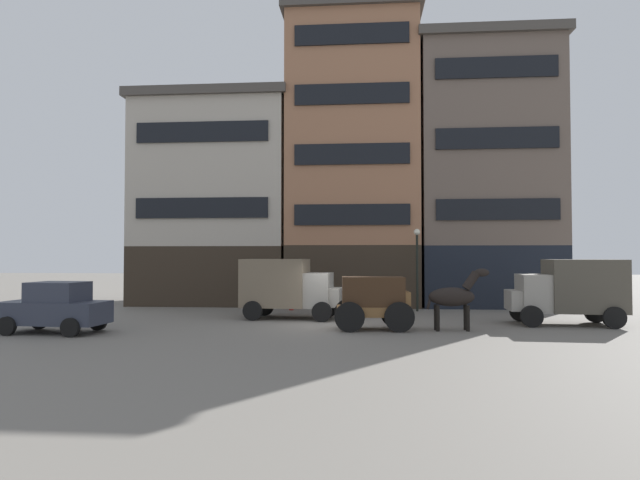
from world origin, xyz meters
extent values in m
plane|color=slate|center=(0.00, 0.00, 0.00)|extent=(120.00, 120.00, 0.00)
cube|color=#33281E|center=(-7.49, 10.04, 1.64)|extent=(8.64, 6.53, 3.29)
cube|color=#B7AD9E|center=(-7.49, 10.04, 7.41)|extent=(8.64, 6.53, 8.24)
cube|color=#47423D|center=(-7.49, 10.04, 11.78)|extent=(9.14, 7.03, 0.50)
cube|color=black|center=(-7.49, 6.72, 5.35)|extent=(7.26, 0.12, 1.10)
cube|color=black|center=(-7.49, 6.72, 9.47)|extent=(7.26, 0.12, 1.10)
cube|color=#33281E|center=(0.60, 10.04, 1.67)|extent=(7.24, 6.53, 3.33)
cube|color=#9E6B4C|center=(0.60, 10.04, 9.74)|extent=(7.24, 6.53, 12.82)
cube|color=#47423D|center=(0.60, 10.04, 16.40)|extent=(7.74, 7.03, 0.50)
cube|color=black|center=(0.60, 6.72, 4.94)|extent=(6.09, 0.12, 1.10)
cube|color=black|center=(0.60, 6.72, 8.14)|extent=(6.09, 0.12, 1.10)
cube|color=black|center=(0.60, 6.72, 11.34)|extent=(6.09, 0.12, 1.10)
cube|color=black|center=(0.60, 6.72, 14.55)|extent=(6.09, 0.12, 1.10)
cube|color=black|center=(8.09, 10.04, 1.65)|extent=(7.43, 6.53, 3.31)
cube|color=#66564C|center=(8.09, 10.04, 8.85)|extent=(7.43, 6.53, 11.08)
cube|color=#47423D|center=(8.09, 10.04, 14.64)|extent=(7.93, 7.03, 0.50)
cube|color=black|center=(8.09, 6.72, 5.16)|extent=(6.24, 0.12, 1.10)
cube|color=black|center=(8.09, 6.72, 8.85)|extent=(6.24, 0.12, 1.10)
cube|color=black|center=(8.09, 6.72, 12.54)|extent=(6.24, 0.12, 1.10)
cube|color=brown|center=(1.56, -1.13, 0.70)|extent=(2.77, 1.46, 0.36)
cube|color=#3D2819|center=(1.56, -1.13, 1.43)|extent=(2.36, 1.24, 1.10)
cube|color=brown|center=(2.70, -1.06, 1.18)|extent=(0.46, 1.06, 0.50)
cylinder|color=black|center=(2.41, -0.37, 0.55)|extent=(1.10, 0.15, 1.10)
cylinder|color=black|center=(2.50, -1.78, 0.55)|extent=(1.10, 0.15, 1.10)
cylinder|color=black|center=(0.61, -0.48, 0.55)|extent=(1.10, 0.15, 1.10)
cylinder|color=black|center=(0.70, -1.90, 0.55)|extent=(1.10, 0.15, 1.10)
ellipsoid|color=black|center=(4.46, -1.13, 1.25)|extent=(1.73, 0.70, 0.70)
cylinder|color=black|center=(5.18, -1.09, 1.85)|extent=(0.68, 0.36, 0.76)
ellipsoid|color=black|center=(5.58, -1.06, 2.15)|extent=(0.57, 0.27, 0.30)
cylinder|color=black|center=(3.65, -1.18, 1.10)|extent=(0.27, 0.12, 0.65)
cylinder|color=black|center=(4.99, -0.92, 0.47)|extent=(0.14, 0.14, 0.95)
cylinder|color=black|center=(5.02, -1.28, 0.47)|extent=(0.14, 0.14, 0.95)
cylinder|color=black|center=(3.90, -0.99, 0.47)|extent=(0.14, 0.14, 0.95)
cylinder|color=black|center=(3.92, -1.34, 0.47)|extent=(0.14, 0.14, 0.95)
cube|color=gray|center=(-0.90, 2.02, 1.27)|extent=(1.54, 1.81, 1.50)
cube|color=gray|center=(-0.21, 1.96, 0.97)|extent=(1.02, 1.52, 0.80)
cube|color=#756651|center=(-2.70, 2.17, 1.57)|extent=(2.95, 2.13, 2.10)
cube|color=silver|center=(-0.46, 1.98, 1.52)|extent=(0.31, 1.37, 0.64)
cylinder|color=black|center=(-0.38, 2.93, 0.42)|extent=(0.86, 0.29, 0.84)
cylinder|color=black|center=(-0.54, 1.04, 0.42)|extent=(0.86, 0.29, 0.84)
cylinder|color=black|center=(-3.36, 3.18, 0.42)|extent=(0.86, 0.29, 0.84)
cylinder|color=black|center=(-3.53, 1.29, 0.42)|extent=(0.86, 0.29, 0.84)
cube|color=gray|center=(8.19, 0.95, 1.27)|extent=(1.49, 1.77, 1.50)
cube|color=gray|center=(7.49, 0.99, 0.97)|extent=(0.97, 1.49, 0.80)
cube|color=#4C473D|center=(9.99, 0.86, 1.57)|extent=(2.90, 2.04, 2.10)
cube|color=silver|center=(7.74, 0.97, 1.52)|extent=(0.26, 1.37, 0.64)
cylinder|color=black|center=(7.69, 0.02, 0.42)|extent=(0.85, 0.26, 0.84)
cylinder|color=black|center=(7.79, 1.92, 0.42)|extent=(0.85, 0.26, 0.84)
cylinder|color=black|center=(10.69, -0.13, 0.42)|extent=(0.85, 0.26, 0.84)
cylinder|color=black|center=(10.79, 1.76, 0.42)|extent=(0.85, 0.26, 0.84)
cube|color=#333847|center=(-9.88, -2.88, 0.73)|extent=(3.80, 1.85, 0.80)
cube|color=#333847|center=(-9.73, -2.89, 1.48)|extent=(1.89, 1.56, 0.70)
cube|color=silver|center=(-10.58, -2.84, 1.35)|extent=(0.42, 1.33, 0.56)
cylinder|color=black|center=(-11.14, -3.64, 0.33)|extent=(0.67, 0.22, 0.66)
cylinder|color=black|center=(-11.02, -1.96, 0.33)|extent=(0.67, 0.22, 0.66)
cylinder|color=black|center=(-8.74, -3.80, 0.33)|extent=(0.67, 0.22, 0.66)
cylinder|color=black|center=(-8.63, -2.13, 0.33)|extent=(0.67, 0.22, 0.66)
cylinder|color=black|center=(1.66, 4.31, 0.42)|extent=(0.16, 0.16, 0.85)
cylinder|color=black|center=(1.86, 4.31, 0.42)|extent=(0.16, 0.16, 0.85)
cylinder|color=black|center=(1.76, 4.31, 1.16)|extent=(0.39, 0.39, 0.62)
sphere|color=tan|center=(1.76, 4.31, 1.60)|extent=(0.22, 0.22, 0.22)
cylinder|color=black|center=(1.76, 4.31, 1.70)|extent=(0.28, 0.28, 0.02)
cylinder|color=black|center=(1.76, 4.31, 1.75)|extent=(0.18, 0.18, 0.09)
cylinder|color=black|center=(3.88, 5.70, 1.90)|extent=(0.12, 0.12, 3.80)
sphere|color=silver|center=(3.88, 5.70, 3.96)|extent=(0.32, 0.32, 0.32)
cylinder|color=maroon|center=(-2.47, 5.75, 0.35)|extent=(0.24, 0.24, 0.70)
sphere|color=maroon|center=(-2.47, 5.75, 0.72)|extent=(0.22, 0.22, 0.22)
camera|label=1|loc=(1.20, -21.17, 2.77)|focal=29.83mm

